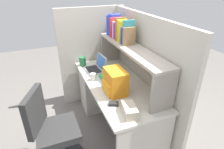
% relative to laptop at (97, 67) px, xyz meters
% --- Properties ---
extents(ground_plane, '(8.00, 8.00, 0.00)m').
position_rel_laptop_xyz_m(ground_plane, '(0.43, 0.12, -0.78)').
color(ground_plane, slate).
extents(desk, '(1.60, 0.70, 0.73)m').
position_rel_laptop_xyz_m(desk, '(0.04, 0.12, -0.38)').
color(desk, beige).
rests_on(desk, ground_plane).
extents(cubicle_partition_rear, '(1.84, 0.05, 1.55)m').
position_rel_laptop_xyz_m(cubicle_partition_rear, '(0.43, 0.50, -0.01)').
color(cubicle_partition_rear, '#BCB5A8').
rests_on(cubicle_partition_rear, ground_plane).
extents(cubicle_partition_left, '(0.05, 1.06, 1.55)m').
position_rel_laptop_xyz_m(cubicle_partition_left, '(-0.42, 0.07, -0.01)').
color(cubicle_partition_left, '#BCB5A8').
rests_on(cubicle_partition_left, ground_plane).
extents(overhead_hutch, '(1.44, 0.28, 0.45)m').
position_rel_laptop_xyz_m(overhead_hutch, '(0.43, 0.32, 0.30)').
color(overhead_hutch, gray).
rests_on(overhead_hutch, desk).
extents(reference_books_on_shelf, '(0.58, 0.18, 0.30)m').
position_rel_laptop_xyz_m(reference_books_on_shelf, '(0.09, 0.31, 0.53)').
color(reference_books_on_shelf, blue).
rests_on(reference_books_on_shelf, overhead_hutch).
extents(laptop, '(0.33, 0.28, 0.22)m').
position_rel_laptop_xyz_m(laptop, '(0.00, 0.00, 0.00)').
color(laptop, '#B7BABF').
rests_on(laptop, desk).
extents(backpack, '(0.30, 0.22, 0.28)m').
position_rel_laptop_xyz_m(backpack, '(0.64, 0.02, 0.09)').
color(backpack, orange).
rests_on(backpack, desk).
extents(computer_mouse, '(0.10, 0.12, 0.03)m').
position_rel_laptop_xyz_m(computer_mouse, '(0.87, -0.09, -0.03)').
color(computer_mouse, '#262628').
rests_on(computer_mouse, desk).
extents(paper_cup, '(0.08, 0.08, 0.09)m').
position_rel_laptop_xyz_m(paper_cup, '(0.26, -0.13, -0.00)').
color(paper_cup, white).
rests_on(paper_cup, desk).
extents(tissue_box, '(0.24, 0.16, 0.10)m').
position_rel_laptop_xyz_m(tissue_box, '(1.06, -0.01, -0.00)').
color(tissue_box, '#BFB299').
rests_on(tissue_box, desk).
extents(snack_canister, '(0.10, 0.10, 0.13)m').
position_rel_laptop_xyz_m(snack_canister, '(-0.24, -0.14, 0.02)').
color(snack_canister, '#26723F').
rests_on(snack_canister, desk).
extents(desk_book_stack, '(0.24, 0.16, 0.04)m').
position_rel_laptop_xyz_m(desk_book_stack, '(0.32, 0.04, -0.03)').
color(desk_book_stack, teal).
rests_on(desk_book_stack, desk).
extents(office_chair, '(0.53, 0.55, 0.93)m').
position_rel_laptop_xyz_m(office_chair, '(0.70, -0.73, -0.39)').
color(office_chair, black).
rests_on(office_chair, ground_plane).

